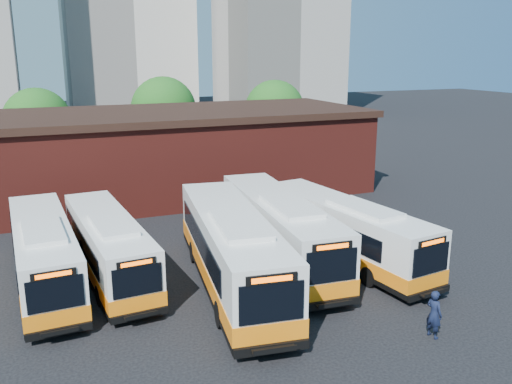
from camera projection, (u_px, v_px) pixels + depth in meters
name	position (u px, v px, depth m)	size (l,w,h in m)	color
ground	(291.00, 291.00, 24.97)	(220.00, 220.00, 0.00)	black
bus_farwest	(44.00, 256.00, 25.29)	(3.08, 12.01, 3.24)	white
bus_west	(109.00, 248.00, 26.38)	(3.26, 11.67, 3.14)	white
bus_midwest	(232.00, 253.00, 25.09)	(4.50, 13.84, 3.72)	white
bus_mideast	(279.00, 232.00, 28.22)	(3.70, 13.25, 3.57)	white
bus_east	(345.00, 233.00, 28.42)	(4.12, 12.34, 3.31)	white
transit_worker	(434.00, 314.00, 20.75)	(0.70, 0.46, 1.93)	#111832
depot_building	(180.00, 151.00, 42.08)	(28.60, 12.60, 6.40)	maroon
tree_west	(38.00, 121.00, 48.84)	(6.00, 6.00, 7.65)	#382314
tree_mid	(164.00, 109.00, 54.91)	(6.56, 6.56, 8.36)	#382314
tree_east	(275.00, 110.00, 56.30)	(6.24, 6.24, 7.96)	#382314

